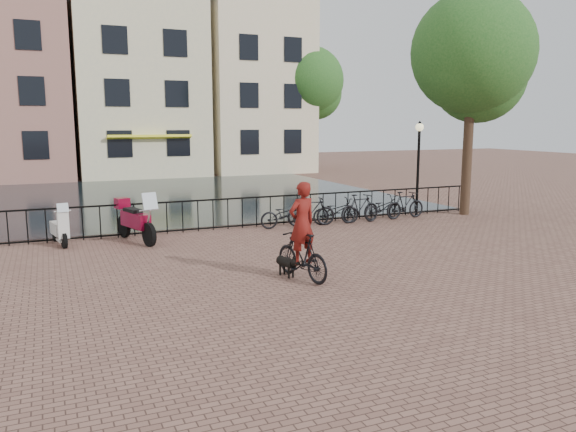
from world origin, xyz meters
name	(u,v)px	position (x,y,z in m)	size (l,w,h in m)	color
ground	(347,298)	(0.00, 0.00, 0.00)	(100.00, 100.00, 0.00)	brown
canal_water	(170,196)	(0.00, 17.30, 0.00)	(20.00, 20.00, 0.00)	black
railing	(228,214)	(0.00, 8.00, 0.50)	(20.00, 0.05, 1.02)	black
canal_house_left	(2,74)	(-7.50, 30.00, 6.40)	(7.50, 9.00, 12.80)	#966257
canal_house_mid	(136,86)	(0.50, 30.00, 5.90)	(8.00, 9.50, 11.80)	beige
canal_house_right	(248,78)	(8.50, 30.00, 6.65)	(7.00, 9.00, 13.30)	beige
tree_near_right	(473,53)	(9.20, 7.30, 5.97)	(4.48, 4.48, 8.24)	black
tree_far_right	(310,81)	(12.00, 27.00, 6.35)	(4.76, 4.76, 8.76)	black
lamp_post	(419,153)	(7.20, 7.60, 2.38)	(0.30, 0.30, 3.45)	black
cyclist	(302,237)	(-0.27, 1.58, 0.97)	(0.92, 1.95, 2.56)	black
dog	(287,265)	(-0.50, 1.93, 0.26)	(0.40, 0.81, 0.52)	black
motorcycle	(135,215)	(-3.08, 7.15, 0.79)	(1.14, 2.26, 1.58)	maroon
scooter	(59,222)	(-5.16, 7.58, 0.65)	(0.66, 1.46, 1.31)	silver
parked_bike_0	(285,215)	(1.80, 7.40, 0.45)	(0.60, 1.72, 0.90)	black
parked_bike_1	(311,211)	(2.75, 7.40, 0.50)	(0.47, 1.66, 1.00)	black
parked_bike_2	(336,211)	(3.70, 7.40, 0.45)	(0.60, 1.72, 0.90)	black
parked_bike_3	(360,208)	(4.65, 7.40, 0.50)	(0.47, 1.66, 1.00)	black
parked_bike_4	(383,208)	(5.60, 7.40, 0.45)	(0.60, 1.72, 0.90)	black
parked_bike_5	(405,205)	(6.55, 7.40, 0.50)	(0.47, 1.66, 1.00)	black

